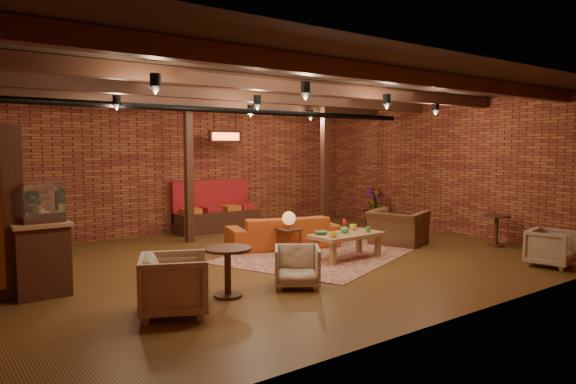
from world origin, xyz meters
TOP-DOWN VIEW (x-y plane):
  - floor at (0.00, 0.00)m, footprint 10.00×10.00m
  - ceiling at (0.00, 0.00)m, footprint 10.00×8.00m
  - wall_back at (0.00, 4.00)m, footprint 10.00×0.02m
  - wall_front at (0.00, -4.00)m, footprint 10.00×0.02m
  - wall_right at (5.00, 0.00)m, footprint 0.02×8.00m
  - ceiling_beams at (0.00, 0.00)m, footprint 9.80×6.40m
  - ceiling_pipe at (0.00, 1.60)m, footprint 9.60×0.12m
  - post_left at (-0.60, 2.60)m, footprint 0.16×0.16m
  - post_right at (2.80, 2.00)m, footprint 0.16×0.16m
  - service_counter at (-4.10, 1.00)m, footprint 0.80×2.50m
  - plant_counter at (-4.00, 1.20)m, footprint 0.35×0.39m
  - banquette at (0.60, 3.55)m, footprint 2.10×0.70m
  - service_sign at (0.60, 3.10)m, footprint 0.86×0.06m
  - ceiling_spotlights at (0.00, 0.00)m, footprint 6.40×4.40m
  - rug at (0.89, -0.12)m, footprint 4.48×3.97m
  - sofa at (0.68, 0.86)m, footprint 2.45×1.51m
  - coffee_table at (0.99, -0.72)m, footprint 1.43×0.74m
  - side_table_lamp at (0.41, 0.28)m, footprint 0.40×0.40m
  - round_table_left at (-2.02, -1.54)m, footprint 0.67×0.67m
  - armchair_a at (-2.94, -1.81)m, footprint 1.04×1.06m
  - armchair_b at (-0.93, -1.72)m, footprint 0.90×0.89m
  - armchair_right at (2.88, -0.33)m, footprint 1.06×1.30m
  - side_table_book at (4.30, 1.51)m, footprint 0.48×0.48m
  - round_table_right at (4.40, -1.71)m, footprint 0.57×0.57m
  - armchair_far at (3.48, -3.32)m, footprint 0.81×0.77m
  - plant_tall at (4.40, 1.82)m, footprint 1.83×1.83m

SIDE VIEW (x-z plane):
  - floor at x=0.00m, z-range 0.00..0.00m
  - rug at x=0.89m, z-range 0.00..0.01m
  - sofa at x=0.68m, z-range 0.00..0.67m
  - armchair_b at x=-0.93m, z-range 0.00..0.68m
  - armchair_far at x=3.48m, z-range 0.00..0.72m
  - armchair_a at x=-2.94m, z-range 0.00..0.84m
  - coffee_table at x=0.99m, z-range 0.06..0.79m
  - round_table_right at x=4.40m, z-range 0.11..0.78m
  - side_table_book at x=4.30m, z-range 0.20..0.71m
  - round_table_left at x=-2.02m, z-range 0.12..0.82m
  - armchair_right at x=2.88m, z-range 0.00..0.98m
  - banquette at x=0.60m, z-range 0.00..1.00m
  - side_table_lamp at x=0.41m, z-range 0.22..1.06m
  - service_counter at x=-4.10m, z-range 0.00..1.60m
  - plant_counter at x=-4.00m, z-range 1.07..1.37m
  - plant_tall at x=4.40m, z-range 0.00..3.09m
  - wall_back at x=0.00m, z-range 0.00..3.20m
  - wall_front at x=0.00m, z-range 0.00..3.20m
  - wall_right at x=5.00m, z-range 0.00..3.20m
  - post_left at x=-0.60m, z-range 0.00..3.20m
  - post_right at x=2.80m, z-range 0.00..3.20m
  - service_sign at x=0.60m, z-range 2.20..2.50m
  - ceiling_pipe at x=0.00m, z-range 2.79..2.91m
  - ceiling_spotlights at x=0.00m, z-range 2.72..3.00m
  - ceiling_beams at x=0.00m, z-range 2.97..3.19m
  - ceiling at x=0.00m, z-range 3.19..3.21m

